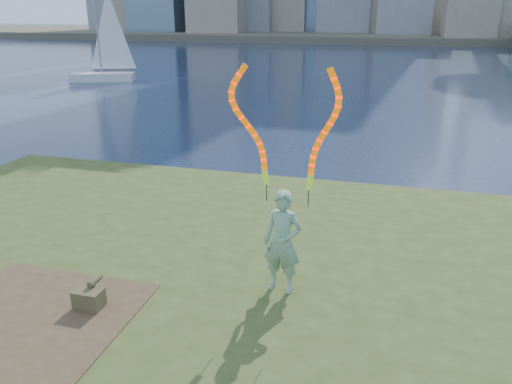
% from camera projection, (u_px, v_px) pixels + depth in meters
% --- Properties ---
extents(ground, '(320.00, 320.00, 0.00)m').
position_uv_depth(ground, '(223.00, 282.00, 10.71)').
color(ground, '#192640').
rests_on(ground, ground).
extents(grassy_knoll, '(20.00, 18.00, 0.80)m').
position_uv_depth(grassy_knoll, '(179.00, 332.00, 8.51)').
color(grassy_knoll, '#384819').
rests_on(grassy_knoll, ground).
extents(dirt_patch, '(3.20, 3.00, 0.02)m').
position_uv_depth(dirt_patch, '(30.00, 318.00, 8.07)').
color(dirt_patch, '#47331E').
rests_on(dirt_patch, grassy_knoll).
extents(far_shore, '(320.00, 40.00, 1.20)m').
position_uv_depth(far_shore, '(381.00, 35.00, 96.50)').
color(far_shore, '#4C4738').
rests_on(far_shore, ground).
extents(woman_with_ribbons, '(2.13, 0.52, 4.22)m').
position_uv_depth(woman_with_ribbons, '(284.00, 217.00, 8.48)').
color(woman_with_ribbons, '#1E6636').
rests_on(woman_with_ribbons, grassy_knoll).
extents(canvas_bag, '(0.47, 0.54, 0.45)m').
position_uv_depth(canvas_bag, '(89.00, 298.00, 8.33)').
color(canvas_bag, '#484724').
rests_on(canvas_bag, grassy_knoll).
extents(sailboat, '(5.25, 3.06, 7.98)m').
position_uv_depth(sailboat, '(104.00, 64.00, 39.75)').
color(sailboat, silver).
rests_on(sailboat, ground).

